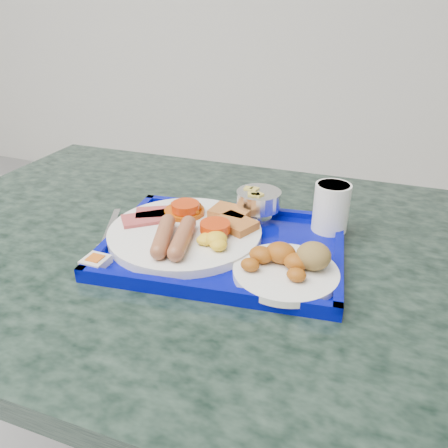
% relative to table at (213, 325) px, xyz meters
% --- Properties ---
extents(table, '(1.27, 0.87, 0.77)m').
position_rel_table_xyz_m(table, '(0.00, 0.00, 0.00)').
color(table, slate).
rests_on(table, floor).
extents(tray, '(0.44, 0.35, 0.02)m').
position_rel_table_xyz_m(tray, '(0.03, -0.03, 0.21)').
color(tray, '#030893').
rests_on(tray, table).
extents(main_plate, '(0.27, 0.27, 0.04)m').
position_rel_table_xyz_m(main_plate, '(-0.03, -0.02, 0.23)').
color(main_plate, white).
rests_on(main_plate, tray).
extents(bread_plate, '(0.16, 0.16, 0.05)m').
position_rel_table_xyz_m(bread_plate, '(0.16, -0.07, 0.23)').
color(bread_plate, white).
rests_on(bread_plate, tray).
extents(fruit_bowl, '(0.09, 0.09, 0.06)m').
position_rel_table_xyz_m(fruit_bowl, '(0.06, 0.09, 0.25)').
color(fruit_bowl, silver).
rests_on(fruit_bowl, tray).
extents(juice_cup, '(0.06, 0.06, 0.09)m').
position_rel_table_xyz_m(juice_cup, '(0.19, 0.10, 0.26)').
color(juice_cup, white).
rests_on(juice_cup, tray).
extents(spoon, '(0.04, 0.17, 0.01)m').
position_rel_table_xyz_m(spoon, '(-0.16, 0.00, 0.22)').
color(spoon, silver).
rests_on(spoon, tray).
extents(knife, '(0.09, 0.16, 0.00)m').
position_rel_table_xyz_m(knife, '(-0.18, -0.06, 0.21)').
color(knife, silver).
rests_on(knife, tray).
extents(jam_packet, '(0.04, 0.04, 0.02)m').
position_rel_table_xyz_m(jam_packet, '(-0.13, -0.17, 0.22)').
color(jam_packet, silver).
rests_on(jam_packet, tray).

